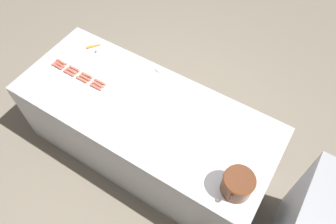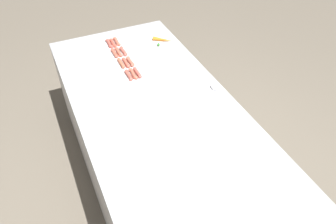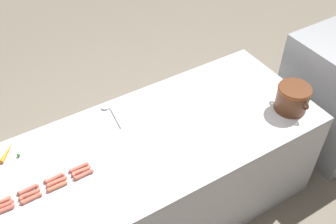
{
  "view_description": "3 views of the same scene",
  "coord_description": "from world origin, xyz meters",
  "px_view_note": "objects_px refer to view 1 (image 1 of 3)",
  "views": [
    {
      "loc": [
        1.26,
        1.04,
        3.08
      ],
      "look_at": [
        -0.03,
        0.23,
        0.89
      ],
      "focal_mm": 33.82,
      "sensor_mm": 36.0,
      "label": 1
    },
    {
      "loc": [
        0.57,
        1.3,
        2.17
      ],
      "look_at": [
        -0.04,
        -0.02,
        0.84
      ],
      "focal_mm": 34.22,
      "sensor_mm": 36.0,
      "label": 2
    },
    {
      "loc": [
        1.58,
        -0.83,
        2.76
      ],
      "look_at": [
        -0.09,
        0.19,
        0.91
      ],
      "focal_mm": 42.34,
      "sensor_mm": 36.0,
      "label": 3
    }
  ],
  "objects_px": {
    "hot_dog_5": "(71,71)",
    "hot_dog_8": "(57,66)",
    "hot_dog_0": "(61,62)",
    "bean_pot": "(238,184)",
    "hot_dog_3": "(100,82)",
    "carrot": "(96,46)",
    "hot_dog_7": "(98,84)",
    "hot_dog_2": "(87,75)",
    "hot_dog_9": "(69,73)",
    "hot_dog_4": "(60,65)",
    "serving_spoon": "(156,73)",
    "hot_dog_11": "(96,87)",
    "hot_dog_6": "(85,78)",
    "hot_dog_1": "(74,69)",
    "hot_dog_10": "(82,80)"
  },
  "relations": [
    {
      "from": "hot_dog_5",
      "to": "hot_dog_8",
      "type": "distance_m",
      "value": 0.16
    },
    {
      "from": "hot_dog_0",
      "to": "bean_pot",
      "type": "height_order",
      "value": "bean_pot"
    },
    {
      "from": "hot_dog_3",
      "to": "hot_dog_8",
      "type": "bearing_deg",
      "value": -82.25
    },
    {
      "from": "hot_dog_5",
      "to": "hot_dog_0",
      "type": "bearing_deg",
      "value": -102.61
    },
    {
      "from": "hot_dog_3",
      "to": "carrot",
      "type": "bearing_deg",
      "value": -135.94
    },
    {
      "from": "hot_dog_5",
      "to": "hot_dog_7",
      "type": "relative_size",
      "value": 1.0
    },
    {
      "from": "hot_dog_2",
      "to": "hot_dog_5",
      "type": "height_order",
      "value": "same"
    },
    {
      "from": "hot_dog_2",
      "to": "hot_dog_9",
      "type": "distance_m",
      "value": 0.18
    },
    {
      "from": "hot_dog_4",
      "to": "serving_spoon",
      "type": "height_order",
      "value": "hot_dog_4"
    },
    {
      "from": "hot_dog_3",
      "to": "carrot",
      "type": "xyz_separation_m",
      "value": [
        -0.35,
        -0.34,
        0.0
      ]
    },
    {
      "from": "hot_dog_11",
      "to": "hot_dog_3",
      "type": "bearing_deg",
      "value": -177.01
    },
    {
      "from": "hot_dog_6",
      "to": "hot_dog_7",
      "type": "xyz_separation_m",
      "value": [
        -0.0,
        0.16,
        0.0
      ]
    },
    {
      "from": "hot_dog_8",
      "to": "hot_dog_11",
      "type": "height_order",
      "value": "same"
    },
    {
      "from": "hot_dog_1",
      "to": "hot_dog_9",
      "type": "distance_m",
      "value": 0.07
    },
    {
      "from": "hot_dog_5",
      "to": "hot_dog_8",
      "type": "bearing_deg",
      "value": -79.64
    },
    {
      "from": "hot_dog_7",
      "to": "hot_dog_11",
      "type": "height_order",
      "value": "same"
    },
    {
      "from": "hot_dog_5",
      "to": "bean_pot",
      "type": "relative_size",
      "value": 0.45
    },
    {
      "from": "hot_dog_1",
      "to": "hot_dog_3",
      "type": "relative_size",
      "value": 1.0
    },
    {
      "from": "hot_dog_6",
      "to": "bean_pot",
      "type": "distance_m",
      "value": 1.67
    },
    {
      "from": "hot_dog_9",
      "to": "hot_dog_1",
      "type": "bearing_deg",
      "value": 176.57
    },
    {
      "from": "hot_dog_11",
      "to": "hot_dog_6",
      "type": "bearing_deg",
      "value": -102.4
    },
    {
      "from": "hot_dog_8",
      "to": "hot_dog_11",
      "type": "xyz_separation_m",
      "value": [
        0.0,
        0.48,
        0.0
      ]
    },
    {
      "from": "hot_dog_9",
      "to": "hot_dog_11",
      "type": "distance_m",
      "value": 0.32
    },
    {
      "from": "hot_dog_1",
      "to": "hot_dog_6",
      "type": "relative_size",
      "value": 1.0
    },
    {
      "from": "hot_dog_3",
      "to": "hot_dog_6",
      "type": "bearing_deg",
      "value": -77.95
    },
    {
      "from": "hot_dog_7",
      "to": "hot_dog_10",
      "type": "bearing_deg",
      "value": -78.06
    },
    {
      "from": "hot_dog_0",
      "to": "hot_dog_11",
      "type": "xyz_separation_m",
      "value": [
        0.07,
        0.48,
        0.0
      ]
    },
    {
      "from": "hot_dog_2",
      "to": "hot_dog_3",
      "type": "relative_size",
      "value": 1.0
    },
    {
      "from": "hot_dog_7",
      "to": "bean_pot",
      "type": "height_order",
      "value": "bean_pot"
    },
    {
      "from": "hot_dog_3",
      "to": "hot_dog_0",
      "type": "bearing_deg",
      "value": -90.01
    },
    {
      "from": "hot_dog_6",
      "to": "hot_dog_5",
      "type": "bearing_deg",
      "value": -88.88
    },
    {
      "from": "hot_dog_0",
      "to": "hot_dog_3",
      "type": "bearing_deg",
      "value": 89.99
    },
    {
      "from": "hot_dog_8",
      "to": "carrot",
      "type": "height_order",
      "value": "carrot"
    },
    {
      "from": "hot_dog_0",
      "to": "hot_dog_2",
      "type": "relative_size",
      "value": 1.0
    },
    {
      "from": "hot_dog_9",
      "to": "carrot",
      "type": "bearing_deg",
      "value": -177.39
    },
    {
      "from": "hot_dog_2",
      "to": "hot_dog_11",
      "type": "xyz_separation_m",
      "value": [
        0.07,
        0.16,
        0.0
      ]
    },
    {
      "from": "hot_dog_7",
      "to": "hot_dog_6",
      "type": "bearing_deg",
      "value": -89.96
    },
    {
      "from": "hot_dog_0",
      "to": "hot_dog_9",
      "type": "bearing_deg",
      "value": 66.55
    },
    {
      "from": "hot_dog_2",
      "to": "hot_dog_11",
      "type": "relative_size",
      "value": 1.0
    },
    {
      "from": "hot_dog_6",
      "to": "hot_dog_8",
      "type": "bearing_deg",
      "value": -84.34
    },
    {
      "from": "hot_dog_8",
      "to": "serving_spoon",
      "type": "xyz_separation_m",
      "value": [
        -0.44,
        0.85,
        -0.0
      ]
    },
    {
      "from": "hot_dog_1",
      "to": "hot_dog_7",
      "type": "distance_m",
      "value": 0.32
    },
    {
      "from": "hot_dog_0",
      "to": "hot_dog_1",
      "type": "relative_size",
      "value": 1.0
    },
    {
      "from": "hot_dog_3",
      "to": "hot_dog_6",
      "type": "xyz_separation_m",
      "value": [
        0.03,
        -0.15,
        0.0
      ]
    },
    {
      "from": "hot_dog_1",
      "to": "carrot",
      "type": "distance_m",
      "value": 0.35
    },
    {
      "from": "hot_dog_8",
      "to": "hot_dog_9",
      "type": "relative_size",
      "value": 1.0
    },
    {
      "from": "hot_dog_8",
      "to": "hot_dog_7",
      "type": "bearing_deg",
      "value": 93.84
    },
    {
      "from": "hot_dog_2",
      "to": "hot_dog_3",
      "type": "height_order",
      "value": "same"
    },
    {
      "from": "hot_dog_6",
      "to": "carrot",
      "type": "xyz_separation_m",
      "value": [
        -0.38,
        -0.18,
        0.0
      ]
    },
    {
      "from": "hot_dog_0",
      "to": "hot_dog_4",
      "type": "bearing_deg",
      "value": 13.38
    }
  ]
}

